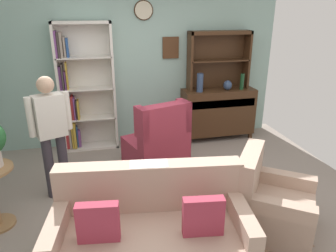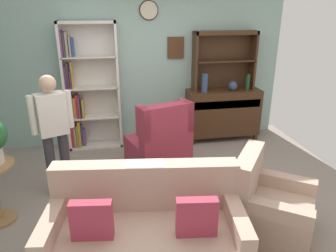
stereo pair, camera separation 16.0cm
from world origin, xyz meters
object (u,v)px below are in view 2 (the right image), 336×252
at_px(wingback_chair, 160,144).
at_px(bottle_wine, 248,82).
at_px(couch_floral, 146,232).
at_px(vase_round, 233,86).
at_px(bookshelf, 87,90).
at_px(sideboard, 223,112).
at_px(person_reading, 53,127).
at_px(book_stack, 140,175).
at_px(sideboard_hutch, 224,52).
at_px(vase_tall, 205,83).
at_px(coffee_table, 145,178).
at_px(armchair_floral, 269,208).

bearing_deg(wingback_chair, bottle_wine, 25.94).
bearing_deg(couch_floral, vase_round, 55.06).
bearing_deg(bookshelf, sideboard, -2.08).
bearing_deg(person_reading, couch_floral, -55.84).
bearing_deg(book_stack, bottle_wine, 40.44).
xyz_separation_m(sideboard, sideboard_hutch, (-0.00, 0.11, 1.05)).
relative_size(couch_floral, book_stack, 9.19).
bearing_deg(vase_tall, coffee_table, -125.88).
height_order(sideboard_hutch, armchair_floral, sideboard_hutch).
bearing_deg(bookshelf, vase_round, -3.50).
xyz_separation_m(bookshelf, vase_round, (2.50, -0.15, -0.00)).
bearing_deg(vase_tall, armchair_floral, -90.26).
bearing_deg(book_stack, person_reading, 151.36).
bearing_deg(coffee_table, bookshelf, 110.95).
distance_m(bottle_wine, couch_floral, 3.49).
distance_m(bottle_wine, armchair_floral, 2.72).
bearing_deg(couch_floral, armchair_floral, 7.32).
height_order(coffee_table, book_stack, book_stack).
distance_m(sideboard, vase_round, 0.52).
bearing_deg(couch_floral, wingback_chair, 76.55).
xyz_separation_m(vase_round, person_reading, (-2.84, -1.27, -0.10)).
height_order(couch_floral, book_stack, couch_floral).
xyz_separation_m(vase_tall, book_stack, (-1.32, -1.80, -0.64)).
distance_m(bottle_wine, wingback_chair, 2.00).
distance_m(sideboard, armchair_floral, 2.62).
distance_m(bookshelf, sideboard_hutch, 2.43).
xyz_separation_m(wingback_chair, coffee_table, (-0.34, -0.90, -0.03)).
relative_size(bookshelf, armchair_floral, 1.96).
bearing_deg(bookshelf, couch_floral, -77.61).
relative_size(sideboard, bottle_wine, 4.60).
relative_size(sideboard, person_reading, 0.83).
xyz_separation_m(armchair_floral, coffee_table, (-1.24, 0.77, 0.06)).
relative_size(sideboard, vase_round, 7.65).
bearing_deg(vase_round, sideboard, 152.83).
relative_size(vase_tall, bottle_wine, 1.13).
xyz_separation_m(vase_tall, armchair_floral, (-0.01, -2.50, -0.79)).
distance_m(sideboard_hutch, book_stack, 2.85).
xyz_separation_m(coffee_table, book_stack, (-0.07, -0.07, 0.09)).
relative_size(sideboard_hutch, vase_round, 6.47).
bearing_deg(sideboard, armchair_floral, -98.85).
relative_size(bottle_wine, person_reading, 0.18).
relative_size(vase_round, wingback_chair, 0.16).
bearing_deg(person_reading, sideboard, 26.25).
xyz_separation_m(sideboard, person_reading, (-2.71, -1.33, 0.40)).
distance_m(couch_floral, armchair_floral, 1.35).
height_order(sideboard_hutch, vase_tall, sideboard_hutch).
bearing_deg(wingback_chair, bookshelf, 136.73).
bearing_deg(armchair_floral, coffee_table, 148.27).
xyz_separation_m(sideboard, armchair_floral, (-0.40, -2.58, -0.22)).
height_order(sideboard, wingback_chair, wingback_chair).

